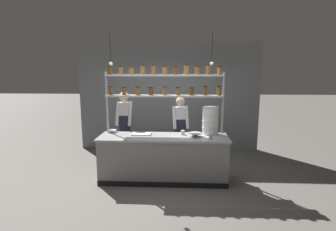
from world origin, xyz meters
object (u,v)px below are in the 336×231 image
at_px(prep_bowl_near_left, 112,131).
at_px(serving_cup_by_board, 211,136).
at_px(spice_shelf_unit, 165,88).
at_px(prep_bowl_center_front, 195,135).
at_px(chef_left, 125,123).
at_px(cutting_board, 141,134).
at_px(container_stack, 210,121).
at_px(chef_center, 180,127).
at_px(serving_cup_front, 183,132).

bearing_deg(prep_bowl_near_left, serving_cup_by_board, -11.95).
bearing_deg(spice_shelf_unit, prep_bowl_center_front, -28.43).
distance_m(chef_left, serving_cup_by_board, 2.11).
bearing_deg(cutting_board, serving_cup_by_board, -11.51).
bearing_deg(spice_shelf_unit, container_stack, -4.52).
height_order(prep_bowl_near_left, serving_cup_by_board, serving_cup_by_board).
bearing_deg(container_stack, chef_center, 137.67).
relative_size(cutting_board, prep_bowl_center_front, 1.40).
relative_size(container_stack, serving_cup_by_board, 5.51).
bearing_deg(cutting_board, spice_shelf_unit, 22.50).
xyz_separation_m(cutting_board, serving_cup_front, (0.85, 0.03, 0.03)).
relative_size(spice_shelf_unit, cutting_board, 6.21).
xyz_separation_m(container_stack, serving_cup_by_board, (-0.02, -0.41, -0.23)).
relative_size(spice_shelf_unit, prep_bowl_center_front, 8.69).
bearing_deg(prep_bowl_center_front, container_stack, 39.38).
xyz_separation_m(container_stack, serving_cup_front, (-0.57, -0.10, -0.24)).
relative_size(cutting_board, serving_cup_by_board, 3.90).
relative_size(chef_left, prep_bowl_near_left, 8.90).
height_order(chef_left, serving_cup_by_board, chef_left).
distance_m(spice_shelf_unit, cutting_board, 1.08).
distance_m(chef_left, serving_cup_front, 1.49).
height_order(chef_left, serving_cup_front, chef_left).
relative_size(spice_shelf_unit, serving_cup_front, 26.87).
bearing_deg(container_stack, serving_cup_by_board, -93.42).
distance_m(spice_shelf_unit, chef_center, 1.11).
height_order(chef_center, serving_cup_by_board, chef_center).
bearing_deg(cutting_board, prep_bowl_center_front, -6.94).
relative_size(container_stack, cutting_board, 1.41).
height_order(chef_center, container_stack, chef_center).
bearing_deg(container_stack, spice_shelf_unit, 175.48).
distance_m(prep_bowl_near_left, prep_bowl_center_front, 1.78).
bearing_deg(chef_left, prep_bowl_center_front, -23.61).
xyz_separation_m(cutting_board, prep_bowl_center_front, (1.10, -0.13, 0.03)).
bearing_deg(chef_center, spice_shelf_unit, -132.35).
bearing_deg(serving_cup_front, serving_cup_by_board, -29.72).
distance_m(spice_shelf_unit, serving_cup_front, 1.00).
relative_size(chef_left, serving_cup_by_board, 17.09).
distance_m(chef_left, cutting_board, 0.83).
relative_size(serving_cup_front, serving_cup_by_board, 0.90).
relative_size(chef_left, chef_center, 1.07).
bearing_deg(cutting_board, chef_center, 40.96).
bearing_deg(prep_bowl_near_left, chef_center, 20.60).
relative_size(chef_left, cutting_board, 4.38).
relative_size(chef_center, serving_cup_front, 17.67).
distance_m(prep_bowl_center_front, serving_cup_by_board, 0.33).
bearing_deg(prep_bowl_center_front, serving_cup_front, 147.35).
height_order(spice_shelf_unit, prep_bowl_near_left, spice_shelf_unit).
relative_size(spice_shelf_unit, chef_center, 1.52).
bearing_deg(prep_bowl_center_front, chef_center, 110.20).
relative_size(chef_center, prep_bowl_near_left, 8.29).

